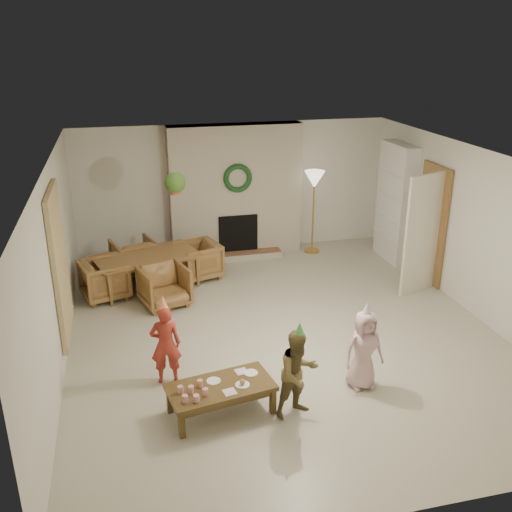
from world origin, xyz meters
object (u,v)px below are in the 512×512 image
object	(u,v)px
dining_chair_left	(105,279)
dining_chair_right	(198,260)
child_red	(166,344)
child_pink	(364,350)
coffee_table_top	(221,387)
dining_chair_far	(134,257)
dining_chair_near	(164,286)
child_plaid	(298,374)
dining_table	(148,272)

from	to	relation	value
dining_chair_left	dining_chair_right	size ratio (longest dim) A/B	1.00
child_red	child_pink	size ratio (longest dim) A/B	1.02
dining_chair_left	coffee_table_top	distance (m)	3.66
dining_chair_left	dining_chair_far	bearing A→B (deg)	-45.00
child_red	child_pink	distance (m)	2.39
child_red	dining_chair_right	bearing A→B (deg)	-101.31
dining_chair_left	child_red	world-z (taller)	child_red
dining_chair_near	child_plaid	xyz separation A→B (m)	(1.21, -3.15, 0.20)
dining_chair_near	dining_chair_right	size ratio (longest dim) A/B	1.00
dining_chair_far	coffee_table_top	distance (m)	4.42
dining_table	child_plaid	distance (m)	4.11
dining_chair_right	child_pink	size ratio (longest dim) A/B	0.71
dining_chair_right	coffee_table_top	size ratio (longest dim) A/B	0.61
coffee_table_top	child_red	distance (m)	0.96
dining_table	child_pink	distance (m)	4.24
dining_chair_far	child_plaid	bearing A→B (deg)	93.06
dining_table	child_red	size ratio (longest dim) A/B	1.62
dining_chair_left	child_pink	size ratio (longest dim) A/B	0.71
dining_chair_near	dining_chair_left	xyz separation A→B (m)	(-0.91, 0.49, 0.00)
dining_chair_near	dining_chair_left	size ratio (longest dim) A/B	1.00
dining_table	dining_chair_far	distance (m)	0.73
child_red	child_plaid	size ratio (longest dim) A/B	0.99
dining_chair_right	child_red	bearing A→B (deg)	-31.52
dining_chair_near	child_pink	xyz separation A→B (m)	(2.13, -2.82, 0.18)
dining_table	dining_chair_far	world-z (taller)	dining_chair_far
child_red	child_plaid	world-z (taller)	child_plaid
dining_table	child_plaid	world-z (taller)	child_plaid
dining_chair_right	coffee_table_top	xyz separation A→B (m)	(-0.30, -3.90, 0.01)
dining_chair_left	dining_chair_right	xyz separation A→B (m)	(1.58, 0.47, 0.00)
dining_table	coffee_table_top	distance (m)	3.69
dining_chair_far	dining_chair_right	distance (m)	1.18
child_red	dining_chair_near	bearing A→B (deg)	-90.67
dining_chair_far	dining_chair_right	size ratio (longest dim) A/B	1.00
child_red	child_plaid	bearing A→B (deg)	147.58
dining_chair_far	child_plaid	distance (m)	4.84
child_red	dining_chair_far	bearing A→B (deg)	-82.24
dining_table	dining_chair_left	distance (m)	0.73
dining_chair_near	dining_chair_right	distance (m)	1.18
dining_chair_right	child_pink	xyz separation A→B (m)	(1.46, -3.78, 0.18)
dining_chair_near	dining_chair_far	bearing A→B (deg)	90.00
child_plaid	child_pink	distance (m)	0.99
dining_chair_left	child_plaid	distance (m)	4.22
dining_chair_near	dining_table	bearing A→B (deg)	90.00
dining_chair_far	coffee_table_top	world-z (taller)	dining_chair_far
dining_chair_far	child_red	size ratio (longest dim) A/B	0.69
dining_table	coffee_table_top	bearing A→B (deg)	-97.50
dining_table	child_plaid	bearing A→B (deg)	-86.39
dining_chair_far	child_pink	distance (m)	4.94
coffee_table_top	dining_chair_far	bearing A→B (deg)	90.27
dining_chair_right	child_plaid	xyz separation A→B (m)	(0.54, -4.12, 0.20)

